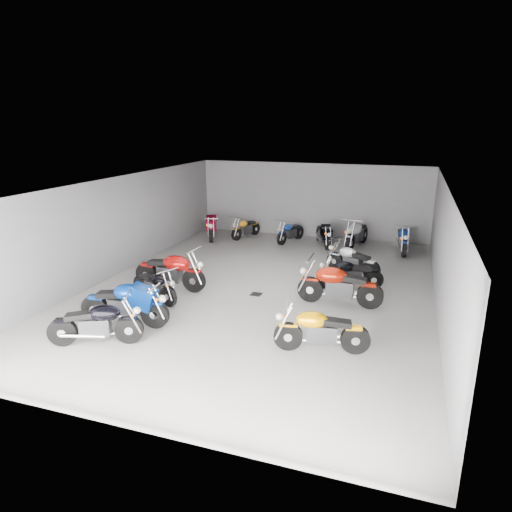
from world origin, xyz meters
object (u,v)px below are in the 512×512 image
object	(u,v)px
motorcycle_left_c	(155,285)
motorcycle_back_f	(403,239)
drain_grate	(256,294)
motorcycle_back_b	(246,228)
motorcycle_right_f	(352,260)
motorcycle_back_a	(212,226)
motorcycle_right_d	(339,285)
motorcycle_right_e	(350,274)
motorcycle_left_a	(97,323)
motorcycle_right_b	(320,330)
motorcycle_left_b	(125,304)
motorcycle_left_d	(171,271)
motorcycle_back_d	(324,234)
motorcycle_back_c	(290,232)
motorcycle_back_e	(357,234)

from	to	relation	value
motorcycle_left_c	motorcycle_back_f	bearing A→B (deg)	162.31
drain_grate	motorcycle_back_b	size ratio (longest dim) A/B	0.18
motorcycle_right_f	motorcycle_back_a	xyz separation A→B (m)	(-6.40, 2.94, 0.07)
motorcycle_right_d	motorcycle_right_e	size ratio (longest dim) A/B	1.22
motorcycle_left_a	motorcycle_right_d	world-z (taller)	motorcycle_right_d
motorcycle_left_c	motorcycle_right_b	world-z (taller)	motorcycle_right_b
motorcycle_right_d	motorcycle_back_f	distance (m)	6.32
motorcycle_left_b	drain_grate	bearing A→B (deg)	135.38
motorcycle_left_b	motorcycle_left_d	distance (m)	2.66
motorcycle_left_c	motorcycle_back_d	world-z (taller)	motorcycle_back_d
motorcycle_left_d	motorcycle_back_d	xyz separation A→B (m)	(3.45, 6.46, -0.08)
motorcycle_right_e	motorcycle_left_b	bearing A→B (deg)	114.34
motorcycle_left_d	motorcycle_back_c	bearing A→B (deg)	165.53
motorcycle_back_c	motorcycle_back_f	size ratio (longest dim) A/B	0.83
motorcycle_right_d	motorcycle_left_c	bearing A→B (deg)	104.46
motorcycle_back_c	motorcycle_right_f	bearing A→B (deg)	150.90
motorcycle_right_b	motorcycle_back_f	size ratio (longest dim) A/B	0.96
motorcycle_right_e	motorcycle_back_c	world-z (taller)	motorcycle_right_e
motorcycle_left_d	motorcycle_back_b	bearing A→B (deg)	-177.40
motorcycle_right_d	drain_grate	bearing A→B (deg)	89.09
motorcycle_right_b	motorcycle_back_f	world-z (taller)	motorcycle_back_f
motorcycle_left_b	motorcycle_right_e	xyz separation A→B (m)	(4.94, 4.40, -0.09)
motorcycle_left_c	motorcycle_back_a	bearing A→B (deg)	-145.58
motorcycle_left_b	motorcycle_right_b	bearing A→B (deg)	86.27
drain_grate	motorcycle_back_e	size ratio (longest dim) A/B	0.14
motorcycle_back_a	motorcycle_back_b	distance (m)	1.46
motorcycle_right_d	motorcycle_right_b	bearing A→B (deg)	179.99
motorcycle_back_a	motorcycle_right_d	bearing A→B (deg)	117.03
motorcycle_left_a	motorcycle_right_b	xyz separation A→B (m)	(4.88, 1.30, -0.00)
motorcycle_left_d	motorcycle_back_f	size ratio (longest dim) A/B	1.09
motorcycle_right_d	motorcycle_left_d	bearing A→B (deg)	93.30
motorcycle_right_b	motorcycle_back_c	distance (m)	9.57
motorcycle_left_d	motorcycle_back_c	distance (m)	6.91
motorcycle_back_b	motorcycle_back_e	size ratio (longest dim) A/B	0.77
motorcycle_left_b	motorcycle_back_c	xyz separation A→B (m)	(1.80, 9.26, -0.11)
motorcycle_right_f	motorcycle_back_d	size ratio (longest dim) A/B	0.99
drain_grate	motorcycle_back_f	distance (m)	7.30
motorcycle_back_b	motorcycle_back_c	xyz separation A→B (m)	(2.03, -0.07, 0.01)
motorcycle_left_a	motorcycle_right_e	world-z (taller)	motorcycle_left_a
motorcycle_back_b	motorcycle_left_c	bearing A→B (deg)	109.32
motorcycle_back_b	motorcycle_back_f	size ratio (longest dim) A/B	0.82
motorcycle_back_c	motorcycle_back_f	world-z (taller)	motorcycle_back_f
motorcycle_right_e	motorcycle_back_d	bearing A→B (deg)	2.42
motorcycle_left_a	motorcycle_back_e	size ratio (longest dim) A/B	0.87
motorcycle_left_a	motorcycle_left_d	world-z (taller)	motorcycle_left_d
motorcycle_left_d	motorcycle_right_f	world-z (taller)	motorcycle_left_d
motorcycle_left_d	motorcycle_right_f	bearing A→B (deg)	124.92
motorcycle_right_f	motorcycle_back_f	bearing A→B (deg)	-0.04
drain_grate	motorcycle_back_f	bearing A→B (deg)	57.36
motorcycle_right_b	motorcycle_right_e	bearing A→B (deg)	-13.46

